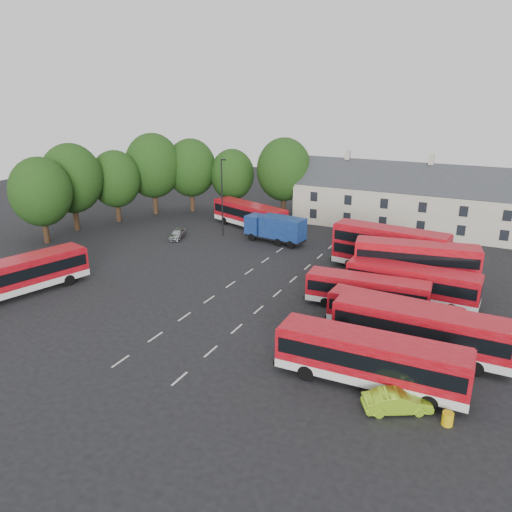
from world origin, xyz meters
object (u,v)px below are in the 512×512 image
Objects in this scene: bus_west at (21,273)px; silver_car at (178,234)px; lamppost at (222,195)px; grit_bin at (448,419)px; lime_car at (397,401)px; box_truck at (276,228)px; bus_dd_south at (416,263)px; bus_row_a at (371,357)px.

bus_west is 3.39× the size of silver_car.
grit_bin is at bearing -42.07° from lamppost.
silver_car is 0.91× the size of lime_car.
silver_car is (-11.87, -3.94, -1.26)m from box_truck.
silver_car is at bearing 23.82° from lime_car.
box_truck is 8.13m from lamppost.
box_truck is at bearing -14.42° from bus_west.
silver_car is at bearing 145.80° from grit_bin.
bus_dd_south is at bearing -22.81° from lime_car.
bus_west is 29.02m from box_truck.
lamppost is at bearing 23.91° from silver_car.
bus_dd_south is 1.16× the size of lamppost.
bus_dd_south is 14.29× the size of grit_bin.
bus_row_a reaches higher than box_truck.
bus_dd_south is 1.45× the size of box_truck.
lamppost is at bearing -0.32° from bus_west.
bus_row_a is 15.12× the size of grit_bin.
bus_west is 15.51× the size of grit_bin.
bus_row_a is 3.31× the size of silver_car.
grit_bin is at bearing -50.43° from silver_car.
bus_dd_south is 20.11m from lime_car.
silver_car is (-29.98, 21.78, -1.43)m from bus_row_a.
lamppost is at bearing 133.94° from bus_row_a.
lamppost is (-7.40, -0.17, 3.37)m from box_truck.
box_truck reaches higher than grit_bin.
bus_row_a is at bearing -99.13° from bus_dd_south.
bus_row_a is 36.24m from lamppost.
lime_car is 5.04× the size of grit_bin.
lime_car is (34.80, -2.61, -1.40)m from bus_west.
bus_dd_south is 0.92× the size of bus_west.
silver_car is 42.35m from grit_bin.
silver_car is at bearing 8.49° from bus_west.
box_truck reaches higher than lime_car.
bus_west is at bearing -161.77° from bus_dd_south.
lime_car is at bearing -78.71° from bus_west.
lime_car is at bearing -92.95° from bus_dd_south.
box_truck is 2.16× the size of silver_car.
grit_bin is at bearing -119.79° from lime_car.
bus_west is at bearing -112.01° from box_truck.
lamppost is (-25.29, 7.70, 2.65)m from bus_dd_south.
box_truck is 36.17m from grit_bin.
bus_row_a is at bearing -46.86° from box_truck.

